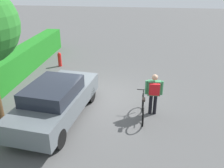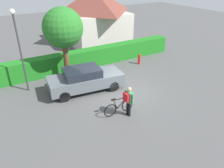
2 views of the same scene
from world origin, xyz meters
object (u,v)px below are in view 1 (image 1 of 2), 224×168
person_rider (154,91)px  fire_hydrant (60,59)px  bicycle (143,108)px  parked_car_near (56,100)px

person_rider → fire_hydrant: person_rider is taller
person_rider → bicycle: bearing=129.1°
bicycle → person_rider: size_ratio=1.08×
bicycle → person_rider: 0.74m
parked_car_near → person_rider: size_ratio=2.84×
fire_hydrant → bicycle: bearing=-135.3°
person_rider → fire_hydrant: 6.84m
person_rider → fire_hydrant: size_ratio=1.97×
parked_car_near → bicycle: (0.48, -3.05, -0.37)m
parked_car_near → fire_hydrant: size_ratio=5.60×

